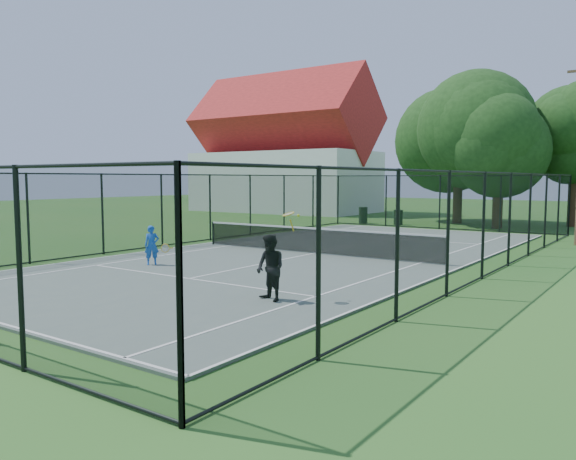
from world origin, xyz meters
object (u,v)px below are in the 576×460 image
Objects in this scene: trash_bin_right at (398,217)px; player_blue at (152,245)px; tennis_net at (314,239)px; player_black at (270,268)px; trash_bin_left at (363,215)px.

player_blue reaches higher than trash_bin_right.
player_black reaches higher than tennis_net.
tennis_net is at bearing 62.17° from player_blue.
tennis_net is 4.98× the size of player_black.
player_black is at bearing -64.47° from tennis_net.
player_black is (6.29, -2.08, 0.13)m from player_blue.
tennis_net is 14.67m from trash_bin_right.
player_black reaches higher than trash_bin_right.
player_blue is 6.62m from player_black.
trash_bin_left is 0.82× the size of player_blue.
player_blue is at bearing -89.17° from trash_bin_right.
player_black is (8.85, -21.50, 0.30)m from trash_bin_left.
trash_bin_left reaches higher than trash_bin_right.
trash_bin_right is (-3.06, 14.35, -0.12)m from tennis_net.
player_blue is (2.57, -19.42, 0.17)m from trash_bin_left.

